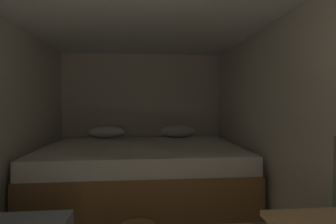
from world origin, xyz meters
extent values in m
cube|color=beige|center=(0.00, 4.01, 0.99)|extent=(2.65, 0.05, 1.98)
cube|color=beige|center=(1.30, 1.67, 0.99)|extent=(0.05, 4.61, 1.98)
cube|color=olive|center=(0.00, 3.05, 0.23)|extent=(2.43, 1.76, 0.45)
cube|color=white|center=(0.00, 3.05, 0.55)|extent=(2.39, 1.72, 0.20)
ellipsoid|color=white|center=(-0.55, 3.74, 0.74)|extent=(0.53, 0.28, 0.18)
ellipsoid|color=white|center=(0.55, 3.74, 0.74)|extent=(0.53, 0.28, 0.18)
camera|label=1|loc=(0.01, -0.29, 1.19)|focal=27.95mm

